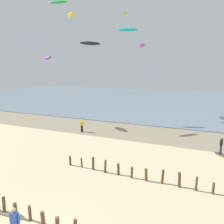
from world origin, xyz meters
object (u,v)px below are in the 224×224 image
at_px(kite_aloft_4, 48,58).
at_px(kite_aloft_11, 90,43).
at_px(person_left_flank, 82,125).
at_px(kite_aloft_7, 58,2).
at_px(person_mid_beach, 221,145).
at_px(kite_aloft_6, 142,45).
at_px(person_nearest_camera, 15,223).
at_px(kite_aloft_0, 128,30).
at_px(kite_aloft_5, 71,15).
at_px(kite_aloft_9, 125,13).

height_order(kite_aloft_4, kite_aloft_11, kite_aloft_11).
height_order(person_left_flank, kite_aloft_7, kite_aloft_7).
bearing_deg(person_mid_beach, kite_aloft_6, 127.57).
relative_size(kite_aloft_6, kite_aloft_11, 0.98).
height_order(person_mid_beach, kite_aloft_7, kite_aloft_7).
xyz_separation_m(kite_aloft_6, kite_aloft_11, (-3.44, -13.33, -0.95)).
distance_m(person_nearest_camera, kite_aloft_0, 34.82).
distance_m(kite_aloft_4, kite_aloft_6, 17.67).
xyz_separation_m(person_mid_beach, kite_aloft_11, (-17.20, 4.56, 11.03)).
bearing_deg(kite_aloft_6, kite_aloft_0, 151.10).
bearing_deg(kite_aloft_4, kite_aloft_5, 5.25).
bearing_deg(person_left_flank, kite_aloft_5, -72.60).
distance_m(kite_aloft_0, kite_aloft_4, 14.61).
bearing_deg(person_left_flank, kite_aloft_7, 140.99).
relative_size(kite_aloft_7, kite_aloft_9, 1.30).
distance_m(person_nearest_camera, kite_aloft_9, 46.58).
bearing_deg(kite_aloft_4, person_mid_beach, 30.47).
xyz_separation_m(kite_aloft_7, kite_aloft_11, (7.96, -3.57, -7.27)).
distance_m(person_left_flank, kite_aloft_7, 21.13).
bearing_deg(person_mid_beach, kite_aloft_11, 165.16).
bearing_deg(kite_aloft_5, kite_aloft_4, -165.30).
bearing_deg(kite_aloft_0, person_mid_beach, -67.77).
distance_m(kite_aloft_5, kite_aloft_6, 19.79).
bearing_deg(kite_aloft_9, person_left_flank, 3.59).
relative_size(person_nearest_camera, kite_aloft_9, 0.71).
bearing_deg(kite_aloft_0, kite_aloft_4, -154.99).
height_order(person_mid_beach, kite_aloft_11, kite_aloft_11).
xyz_separation_m(kite_aloft_5, kite_aloft_6, (2.19, 19.63, -1.28)).
distance_m(kite_aloft_0, kite_aloft_9, 11.96).
bearing_deg(person_left_flank, kite_aloft_4, 161.63).
relative_size(kite_aloft_4, kite_aloft_7, 0.96).
height_order(kite_aloft_0, kite_aloft_6, kite_aloft_0).
relative_size(kite_aloft_0, kite_aloft_6, 1.16).
xyz_separation_m(person_mid_beach, person_left_flank, (-16.96, 1.49, 0.00)).
height_order(person_left_flank, kite_aloft_5, kite_aloft_5).
xyz_separation_m(kite_aloft_0, kite_aloft_5, (-0.61, -16.07, -1.07)).
xyz_separation_m(person_mid_beach, kite_aloft_7, (-25.16, 8.13, 18.31)).
relative_size(kite_aloft_0, kite_aloft_4, 1.15).
xyz_separation_m(person_left_flank, kite_aloft_11, (-0.24, 3.07, 11.03)).
xyz_separation_m(person_mid_beach, kite_aloft_0, (-15.34, 14.33, 14.33)).
height_order(person_nearest_camera, person_left_flank, same).
bearing_deg(kite_aloft_6, kite_aloft_11, 160.54).
xyz_separation_m(person_nearest_camera, person_left_flank, (-7.71, 18.31, 0.00)).
height_order(person_mid_beach, kite_aloft_4, kite_aloft_4).
bearing_deg(kite_aloft_5, person_nearest_camera, -17.01).
bearing_deg(kite_aloft_5, kite_aloft_0, 136.87).
bearing_deg(kite_aloft_0, kite_aloft_7, -172.45).
relative_size(person_nearest_camera, kite_aloft_0, 0.49).
distance_m(kite_aloft_7, kite_aloft_9, 16.91).
xyz_separation_m(person_nearest_camera, kite_aloft_4, (-14.93, 20.70, 9.21)).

